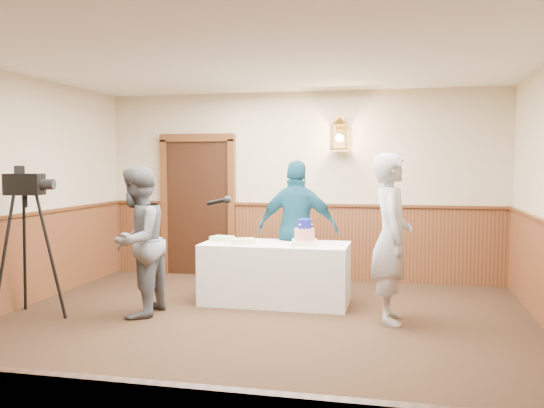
{
  "coord_description": "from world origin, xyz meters",
  "views": [
    {
      "loc": [
        1.47,
        -5.0,
        1.74
      ],
      "look_at": [
        -0.03,
        1.7,
        1.25
      ],
      "focal_mm": 38.0,
      "sensor_mm": 36.0,
      "label": 1
    }
  ],
  "objects_px": {
    "sheet_cake_yellow": "(243,241)",
    "tv_camera_rig": "(27,254)",
    "interviewer": "(137,241)",
    "display_table": "(276,273)",
    "baker": "(391,238)",
    "tiered_cake": "(305,235)",
    "assistant_p": "(298,229)",
    "sheet_cake_green": "(222,239)"
  },
  "relations": [
    {
      "from": "display_table",
      "to": "interviewer",
      "type": "height_order",
      "value": "interviewer"
    },
    {
      "from": "display_table",
      "to": "assistant_p",
      "type": "bearing_deg",
      "value": 61.88
    },
    {
      "from": "baker",
      "to": "tv_camera_rig",
      "type": "bearing_deg",
      "value": 95.06
    },
    {
      "from": "baker",
      "to": "tiered_cake",
      "type": "bearing_deg",
      "value": 59.75
    },
    {
      "from": "sheet_cake_green",
      "to": "baker",
      "type": "bearing_deg",
      "value": -15.94
    },
    {
      "from": "display_table",
      "to": "tv_camera_rig",
      "type": "bearing_deg",
      "value": -153.3
    },
    {
      "from": "tv_camera_rig",
      "to": "baker",
      "type": "bearing_deg",
      "value": 0.67
    },
    {
      "from": "baker",
      "to": "assistant_p",
      "type": "height_order",
      "value": "baker"
    },
    {
      "from": "interviewer",
      "to": "tv_camera_rig",
      "type": "height_order",
      "value": "interviewer"
    },
    {
      "from": "tiered_cake",
      "to": "sheet_cake_yellow",
      "type": "distance_m",
      "value": 0.77
    },
    {
      "from": "sheet_cake_yellow",
      "to": "baker",
      "type": "relative_size",
      "value": 0.16
    },
    {
      "from": "sheet_cake_yellow",
      "to": "assistant_p",
      "type": "relative_size",
      "value": 0.17
    },
    {
      "from": "baker",
      "to": "tv_camera_rig",
      "type": "relative_size",
      "value": 1.14
    },
    {
      "from": "baker",
      "to": "tv_camera_rig",
      "type": "xyz_separation_m",
      "value": [
        -3.98,
        -0.74,
        -0.2
      ]
    },
    {
      "from": "sheet_cake_yellow",
      "to": "tiered_cake",
      "type": "bearing_deg",
      "value": 3.81
    },
    {
      "from": "tiered_cake",
      "to": "sheet_cake_yellow",
      "type": "bearing_deg",
      "value": -176.19
    },
    {
      "from": "sheet_cake_green",
      "to": "interviewer",
      "type": "height_order",
      "value": "interviewer"
    },
    {
      "from": "display_table",
      "to": "sheet_cake_green",
      "type": "xyz_separation_m",
      "value": [
        -0.71,
        0.05,
        0.41
      ]
    },
    {
      "from": "tiered_cake",
      "to": "sheet_cake_green",
      "type": "relative_size",
      "value": 1.38
    },
    {
      "from": "sheet_cake_green",
      "to": "interviewer",
      "type": "bearing_deg",
      "value": -125.36
    },
    {
      "from": "sheet_cake_green",
      "to": "sheet_cake_yellow",
      "type": "bearing_deg",
      "value": -28.87
    },
    {
      "from": "display_table",
      "to": "baker",
      "type": "bearing_deg",
      "value": -21.32
    },
    {
      "from": "sheet_cake_yellow",
      "to": "interviewer",
      "type": "height_order",
      "value": "interviewer"
    },
    {
      "from": "assistant_p",
      "to": "tv_camera_rig",
      "type": "distance_m",
      "value": 3.25
    },
    {
      "from": "display_table",
      "to": "tv_camera_rig",
      "type": "distance_m",
      "value": 2.9
    },
    {
      "from": "tv_camera_rig",
      "to": "tiered_cake",
      "type": "bearing_deg",
      "value": 12.61
    },
    {
      "from": "sheet_cake_yellow",
      "to": "tv_camera_rig",
      "type": "distance_m",
      "value": 2.48
    },
    {
      "from": "interviewer",
      "to": "baker",
      "type": "distance_m",
      "value": 2.84
    },
    {
      "from": "sheet_cake_yellow",
      "to": "interviewer",
      "type": "relative_size",
      "value": 0.17
    },
    {
      "from": "display_table",
      "to": "baker",
      "type": "xyz_separation_m",
      "value": [
        1.41,
        -0.55,
        0.55
      ]
    },
    {
      "from": "sheet_cake_yellow",
      "to": "tv_camera_rig",
      "type": "height_order",
      "value": "tv_camera_rig"
    },
    {
      "from": "sheet_cake_green",
      "to": "tv_camera_rig",
      "type": "height_order",
      "value": "tv_camera_rig"
    },
    {
      "from": "display_table",
      "to": "sheet_cake_yellow",
      "type": "distance_m",
      "value": 0.57
    },
    {
      "from": "sheet_cake_green",
      "to": "interviewer",
      "type": "xyz_separation_m",
      "value": [
        -0.7,
        -0.98,
        0.07
      ]
    },
    {
      "from": "assistant_p",
      "to": "tv_camera_rig",
      "type": "xyz_separation_m",
      "value": [
        -2.77,
        -1.68,
        -0.16
      ]
    },
    {
      "from": "sheet_cake_yellow",
      "to": "sheet_cake_green",
      "type": "bearing_deg",
      "value": 151.13
    },
    {
      "from": "display_table",
      "to": "tiered_cake",
      "type": "height_order",
      "value": "tiered_cake"
    },
    {
      "from": "tv_camera_rig",
      "to": "interviewer",
      "type": "bearing_deg",
      "value": 7.52
    },
    {
      "from": "display_table",
      "to": "interviewer",
      "type": "distance_m",
      "value": 1.75
    },
    {
      "from": "display_table",
      "to": "tiered_cake",
      "type": "distance_m",
      "value": 0.63
    },
    {
      "from": "display_table",
      "to": "assistant_p",
      "type": "distance_m",
      "value": 0.68
    },
    {
      "from": "sheet_cake_yellow",
      "to": "tv_camera_rig",
      "type": "bearing_deg",
      "value": -151.86
    }
  ]
}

